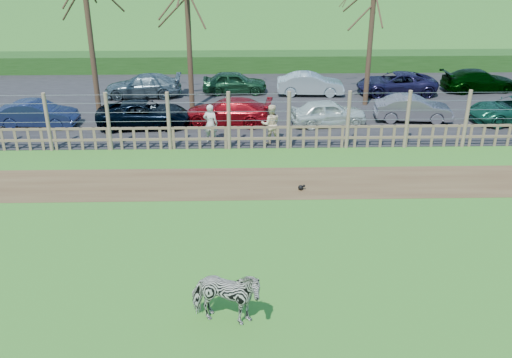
{
  "coord_description": "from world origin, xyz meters",
  "views": [
    {
      "loc": [
        0.58,
        -14.6,
        9.0
      ],
      "look_at": [
        1.0,
        2.5,
        1.1
      ],
      "focal_mm": 40.0,
      "sensor_mm": 36.0,
      "label": 1
    }
  ],
  "objects_px": {
    "visitor_a": "(210,124)",
    "car_4": "(329,113)",
    "tree_right": "(374,1)",
    "car_9": "(143,86)",
    "car_5": "(413,109)",
    "car_12": "(396,83)",
    "visitor_b": "(271,124)",
    "car_2": "(144,114)",
    "car_3": "(228,111)",
    "car_13": "(478,80)",
    "tree_mid": "(188,12)",
    "car_11": "(310,84)",
    "crow": "(301,187)",
    "car_10": "(235,82)",
    "car_1": "(38,114)",
    "zebra": "(225,297)"
  },
  "relations": [
    {
      "from": "car_4",
      "to": "car_5",
      "type": "relative_size",
      "value": 0.97
    },
    {
      "from": "tree_mid",
      "to": "visitor_b",
      "type": "relative_size",
      "value": 3.96
    },
    {
      "from": "visitor_b",
      "to": "car_9",
      "type": "height_order",
      "value": "visitor_b"
    },
    {
      "from": "car_1",
      "to": "car_3",
      "type": "distance_m",
      "value": 8.86
    },
    {
      "from": "car_12",
      "to": "car_13",
      "type": "bearing_deg",
      "value": 95.57
    },
    {
      "from": "car_5",
      "to": "zebra",
      "type": "bearing_deg",
      "value": 155.1
    },
    {
      "from": "zebra",
      "to": "car_1",
      "type": "relative_size",
      "value": 0.49
    },
    {
      "from": "tree_mid",
      "to": "car_12",
      "type": "height_order",
      "value": "tree_mid"
    },
    {
      "from": "car_2",
      "to": "car_11",
      "type": "bearing_deg",
      "value": -61.91
    },
    {
      "from": "visitor_a",
      "to": "car_4",
      "type": "height_order",
      "value": "visitor_a"
    },
    {
      "from": "visitor_a",
      "to": "car_12",
      "type": "distance_m",
      "value": 12.23
    },
    {
      "from": "car_2",
      "to": "crow",
      "type": "bearing_deg",
      "value": -139.08
    },
    {
      "from": "car_12",
      "to": "car_1",
      "type": "bearing_deg",
      "value": -75.57
    },
    {
      "from": "tree_right",
      "to": "car_5",
      "type": "xyz_separation_m",
      "value": [
        1.74,
        -2.65,
        -4.6
      ]
    },
    {
      "from": "zebra",
      "to": "visitor_a",
      "type": "height_order",
      "value": "visitor_a"
    },
    {
      "from": "car_11",
      "to": "visitor_a",
      "type": "bearing_deg",
      "value": 147.14
    },
    {
      "from": "car_2",
      "to": "car_3",
      "type": "relative_size",
      "value": 1.04
    },
    {
      "from": "car_13",
      "to": "crow",
      "type": "bearing_deg",
      "value": 132.48
    },
    {
      "from": "car_11",
      "to": "car_12",
      "type": "xyz_separation_m",
      "value": [
        4.74,
        0.02,
        0.0
      ]
    },
    {
      "from": "car_1",
      "to": "car_11",
      "type": "bearing_deg",
      "value": -66.26
    },
    {
      "from": "car_3",
      "to": "zebra",
      "type": "bearing_deg",
      "value": 8.73
    },
    {
      "from": "tree_mid",
      "to": "car_10",
      "type": "xyz_separation_m",
      "value": [
        2.15,
        2.82,
        -4.23
      ]
    },
    {
      "from": "car_1",
      "to": "car_5",
      "type": "relative_size",
      "value": 1.0
    },
    {
      "from": "car_2",
      "to": "car_13",
      "type": "bearing_deg",
      "value": -75.63
    },
    {
      "from": "tree_right",
      "to": "car_2",
      "type": "distance_m",
      "value": 12.35
    },
    {
      "from": "tree_right",
      "to": "car_9",
      "type": "xyz_separation_m",
      "value": [
        -11.82,
        1.74,
        -4.6
      ]
    },
    {
      "from": "car_5",
      "to": "car_10",
      "type": "distance_m",
      "value": 9.92
    },
    {
      "from": "visitor_a",
      "to": "car_2",
      "type": "xyz_separation_m",
      "value": [
        -3.21,
        2.2,
        -0.26
      ]
    },
    {
      "from": "tree_right",
      "to": "car_9",
      "type": "relative_size",
      "value": 1.78
    },
    {
      "from": "tree_right",
      "to": "car_12",
      "type": "height_order",
      "value": "tree_right"
    },
    {
      "from": "car_9",
      "to": "visitor_b",
      "type": "bearing_deg",
      "value": 40.88
    },
    {
      "from": "car_5",
      "to": "car_11",
      "type": "xyz_separation_m",
      "value": [
        -4.42,
        4.5,
        0.0
      ]
    },
    {
      "from": "car_5",
      "to": "car_10",
      "type": "height_order",
      "value": "same"
    },
    {
      "from": "car_1",
      "to": "car_3",
      "type": "height_order",
      "value": "same"
    },
    {
      "from": "car_3",
      "to": "car_13",
      "type": "height_order",
      "value": "same"
    },
    {
      "from": "zebra",
      "to": "car_12",
      "type": "relative_size",
      "value": 0.42
    },
    {
      "from": "car_5",
      "to": "car_12",
      "type": "bearing_deg",
      "value": 1.2
    },
    {
      "from": "car_4",
      "to": "car_2",
      "type": "bearing_deg",
      "value": 82.96
    },
    {
      "from": "car_9",
      "to": "crow",
      "type": "bearing_deg",
      "value": 30.66
    },
    {
      "from": "tree_mid",
      "to": "zebra",
      "type": "bearing_deg",
      "value": -82.86
    },
    {
      "from": "car_3",
      "to": "car_12",
      "type": "height_order",
      "value": "same"
    },
    {
      "from": "visitor_a",
      "to": "car_11",
      "type": "relative_size",
      "value": 0.47
    },
    {
      "from": "car_1",
      "to": "car_4",
      "type": "height_order",
      "value": "same"
    },
    {
      "from": "tree_mid",
      "to": "car_11",
      "type": "distance_m",
      "value": 7.95
    },
    {
      "from": "car_12",
      "to": "car_13",
      "type": "height_order",
      "value": "same"
    },
    {
      "from": "visitor_a",
      "to": "car_5",
      "type": "relative_size",
      "value": 0.47
    },
    {
      "from": "car_9",
      "to": "car_11",
      "type": "xyz_separation_m",
      "value": [
        9.13,
        0.12,
        0.0
      ]
    },
    {
      "from": "crow",
      "to": "car_9",
      "type": "distance_m",
      "value": 14.02
    },
    {
      "from": "zebra",
      "to": "crow",
      "type": "relative_size",
      "value": 6.87
    },
    {
      "from": "visitor_a",
      "to": "car_4",
      "type": "bearing_deg",
      "value": -144.55
    }
  ]
}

